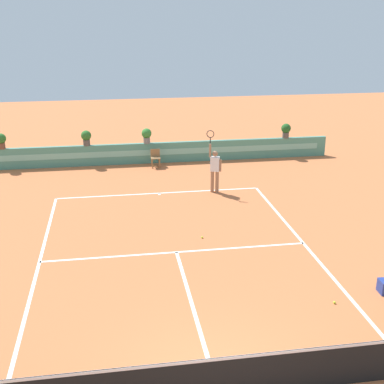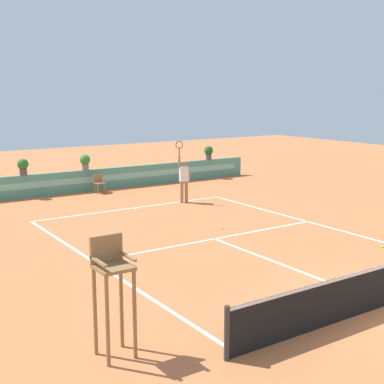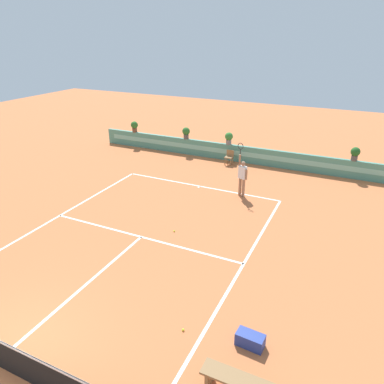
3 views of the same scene
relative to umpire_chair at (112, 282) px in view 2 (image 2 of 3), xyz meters
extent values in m
plane|color=#C66B3D|center=(5.94, 4.74, -1.34)|extent=(60.00, 60.00, 0.00)
cube|color=white|center=(5.94, 10.63, -1.34)|extent=(8.22, 0.10, 0.01)
cube|color=white|center=(5.94, 5.14, -1.34)|extent=(8.22, 0.10, 0.01)
cube|color=white|center=(5.94, 1.94, -1.34)|extent=(0.10, 6.40, 0.01)
cube|color=white|center=(1.83, 4.68, -1.34)|extent=(0.10, 11.89, 0.01)
cube|color=white|center=(10.05, 4.68, -1.34)|extent=(0.10, 11.89, 0.01)
cube|color=white|center=(5.94, 10.53, -1.34)|extent=(0.10, 0.20, 0.01)
cylinder|color=#333333|center=(1.53, -1.26, -0.84)|extent=(0.10, 0.10, 1.00)
cube|color=#4C8E7A|center=(5.94, 15.13, -0.84)|extent=(18.00, 0.20, 1.00)
cube|color=#7ABCA8|center=(5.94, 15.02, -0.79)|extent=(17.10, 0.01, 0.28)
cylinder|color=olive|center=(-0.25, -0.32, -0.54)|extent=(0.07, 0.07, 1.60)
cylinder|color=olive|center=(0.26, -0.32, -0.54)|extent=(0.07, 0.07, 1.60)
cylinder|color=olive|center=(-0.25, 0.19, -0.54)|extent=(0.07, 0.07, 1.60)
cylinder|color=olive|center=(0.26, 0.19, -0.54)|extent=(0.07, 0.07, 1.60)
cube|color=olive|center=(0.00, -0.06, 0.29)|extent=(0.60, 0.60, 0.06)
cube|color=olive|center=(0.00, 0.21, 0.56)|extent=(0.60, 0.06, 0.48)
cube|color=olive|center=(-0.27, -0.06, 0.44)|extent=(0.06, 0.60, 0.04)
cube|color=olive|center=(0.27, -0.06, 0.44)|extent=(0.06, 0.60, 0.04)
cylinder|color=olive|center=(5.97, 14.15, -1.12)|extent=(0.05, 0.05, 0.45)
cylinder|color=olive|center=(6.32, 14.15, -1.12)|extent=(0.05, 0.05, 0.45)
cylinder|color=olive|center=(5.97, 14.50, -1.12)|extent=(0.05, 0.05, 0.45)
cylinder|color=olive|center=(6.32, 14.50, -1.12)|extent=(0.05, 0.05, 0.45)
cube|color=olive|center=(6.15, 14.33, -0.87)|extent=(0.44, 0.44, 0.04)
cube|color=olive|center=(6.15, 14.53, -0.67)|extent=(0.44, 0.04, 0.36)
cylinder|color=#9E7051|center=(8.31, 10.39, -0.89)|extent=(0.14, 0.14, 0.90)
cylinder|color=#9E7051|center=(8.12, 10.46, -0.89)|extent=(0.14, 0.14, 0.90)
cube|color=white|center=(8.21, 10.43, -0.14)|extent=(0.41, 0.32, 0.60)
sphere|color=#9E7051|center=(8.21, 10.43, 0.29)|extent=(0.22, 0.22, 0.22)
cylinder|color=#9E7051|center=(8.02, 10.49, 0.41)|extent=(0.09, 0.09, 0.55)
cylinder|color=black|center=(8.02, 10.49, 0.83)|extent=(0.04, 0.04, 0.24)
torus|color=#262626|center=(8.02, 10.49, 1.09)|extent=(0.30, 0.13, 0.31)
cylinder|color=#9E7051|center=(8.42, 10.36, -0.19)|extent=(0.09, 0.09, 0.50)
sphere|color=#CCE033|center=(6.90, 6.03, -1.31)|extent=(0.07, 0.07, 0.07)
sphere|color=#CCE033|center=(9.53, 1.58, -1.31)|extent=(0.07, 0.07, 0.07)
cylinder|color=#514C47|center=(12.81, 15.13, -0.20)|extent=(0.32, 0.32, 0.28)
sphere|color=#235B23|center=(12.81, 15.13, 0.14)|extent=(0.48, 0.48, 0.48)
cylinder|color=#514C47|center=(2.95, 15.13, -0.20)|extent=(0.32, 0.32, 0.28)
sphere|color=#2D6B28|center=(2.95, 15.13, 0.14)|extent=(0.48, 0.48, 0.48)
cylinder|color=gray|center=(5.81, 15.13, -0.20)|extent=(0.32, 0.32, 0.28)
sphere|color=#387F33|center=(5.81, 15.13, 0.14)|extent=(0.48, 0.48, 0.48)
camera|label=1|loc=(4.15, -8.99, 5.69)|focal=47.73mm
camera|label=2|loc=(-3.73, -8.07, 3.23)|focal=50.21mm
camera|label=3|loc=(12.81, -4.80, 5.88)|focal=33.70mm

